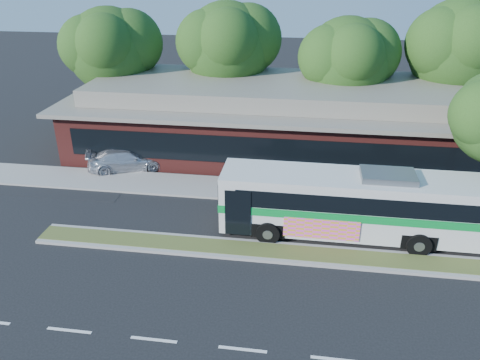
# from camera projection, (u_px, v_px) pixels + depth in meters

# --- Properties ---
(ground) EXTENTS (120.00, 120.00, 0.00)m
(ground) POSITION_uv_depth(u_px,v_px,m) (331.00, 266.00, 19.31)
(ground) COLOR black
(ground) RESTS_ON ground
(median_strip) EXTENTS (26.00, 1.10, 0.15)m
(median_strip) POSITION_uv_depth(u_px,v_px,m) (331.00, 256.00, 19.82)
(median_strip) COLOR #3C4C20
(median_strip) RESTS_ON ground
(sidewalk) EXTENTS (44.00, 2.60, 0.12)m
(sidewalk) POSITION_uv_depth(u_px,v_px,m) (327.00, 194.00, 25.00)
(sidewalk) COLOR gray
(sidewalk) RESTS_ON ground
(parking_lot) EXTENTS (14.00, 12.00, 0.01)m
(parking_lot) POSITION_uv_depth(u_px,v_px,m) (47.00, 152.00, 30.54)
(parking_lot) COLOR black
(parking_lot) RESTS_ON ground
(plaza_building) EXTENTS (33.20, 11.20, 4.45)m
(plaza_building) POSITION_uv_depth(u_px,v_px,m) (327.00, 119.00, 29.98)
(plaza_building) COLOR maroon
(plaza_building) RESTS_ON ground
(tree_bg_a) EXTENTS (6.47, 5.80, 8.63)m
(tree_bg_a) POSITION_uv_depth(u_px,v_px,m) (116.00, 48.00, 32.15)
(tree_bg_a) COLOR black
(tree_bg_a) RESTS_ON ground
(tree_bg_b) EXTENTS (6.69, 6.00, 9.00)m
(tree_bg_b) POSITION_uv_depth(u_px,v_px,m) (234.00, 44.00, 31.90)
(tree_bg_b) COLOR black
(tree_bg_b) RESTS_ON ground
(tree_bg_c) EXTENTS (6.24, 5.60, 8.26)m
(tree_bg_c) POSITION_uv_depth(u_px,v_px,m) (353.00, 58.00, 30.21)
(tree_bg_c) COLOR black
(tree_bg_c) RESTS_ON ground
(tree_bg_d) EXTENTS (6.91, 6.20, 9.37)m
(tree_bg_d) POSITION_uv_depth(u_px,v_px,m) (465.00, 45.00, 29.86)
(tree_bg_d) COLOR black
(tree_bg_d) RESTS_ON ground
(transit_bus) EXTENTS (11.59, 2.78, 3.25)m
(transit_bus) POSITION_uv_depth(u_px,v_px,m) (352.00, 200.00, 20.71)
(transit_bus) COLOR silver
(transit_bus) RESTS_ON ground
(sedan) EXTENTS (4.95, 3.41, 1.33)m
(sedan) POSITION_uv_depth(u_px,v_px,m) (127.00, 159.00, 27.81)
(sedan) COLOR silver
(sedan) RESTS_ON ground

